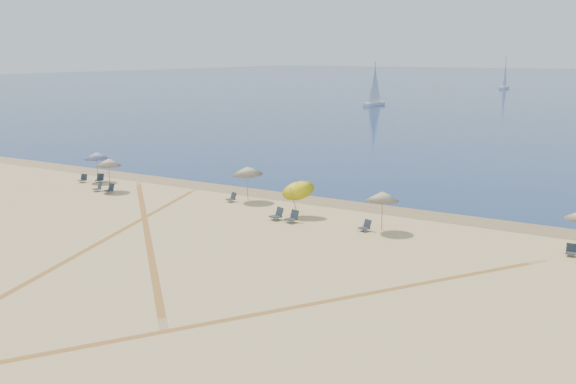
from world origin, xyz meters
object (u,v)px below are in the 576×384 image
(umbrella_4, at_px, (383,196))
(chair_0, at_px, (83,179))
(umbrella_1, at_px, (109,162))
(chair_2, at_px, (98,187))
(chair_5, at_px, (277,214))
(umbrella_2, at_px, (248,170))
(sailboat_1, at_px, (375,92))
(umbrella_0, at_px, (97,155))
(sailboat_2, at_px, (505,79))
(chair_1, at_px, (100,178))
(chair_8, at_px, (571,250))
(chair_7, at_px, (366,226))
(chair_4, at_px, (232,198))
(chair_3, at_px, (110,189))
(umbrella_3, at_px, (297,187))
(chair_6, at_px, (293,217))

(umbrella_4, height_order, chair_0, umbrella_4)
(umbrella_1, height_order, chair_2, umbrella_1)
(umbrella_1, bearing_deg, chair_5, -3.49)
(umbrella_2, distance_m, sailboat_1, 84.43)
(umbrella_2, height_order, umbrella_4, umbrella_2)
(umbrella_0, height_order, sailboat_2, sailboat_2)
(chair_1, relative_size, sailboat_1, 0.10)
(chair_0, xyz_separation_m, chair_8, (35.67, -0.60, -0.01))
(umbrella_1, distance_m, chair_7, 20.87)
(umbrella_0, distance_m, umbrella_4, 25.08)
(chair_0, bearing_deg, chair_1, 16.72)
(sailboat_1, bearing_deg, chair_4, -64.25)
(chair_3, xyz_separation_m, sailboat_1, (-16.56, 83.35, 2.21))
(chair_2, bearing_deg, chair_7, 19.65)
(sailboat_1, bearing_deg, chair_0, -73.67)
(umbrella_3, height_order, umbrella_4, umbrella_3)
(umbrella_0, relative_size, sailboat_2, 0.27)
(chair_1, height_order, chair_4, chair_1)
(umbrella_1, xyz_separation_m, chair_2, (-0.55, -0.63, -1.83))
(chair_5, height_order, chair_7, chair_5)
(chair_7, bearing_deg, chair_0, -160.31)
(chair_2, bearing_deg, chair_5, 18.24)
(chair_4, bearing_deg, umbrella_2, 71.65)
(umbrella_4, distance_m, sailboat_1, 90.69)
(umbrella_0, bearing_deg, sailboat_2, 92.17)
(chair_0, bearing_deg, chair_2, -42.22)
(umbrella_4, relative_size, chair_3, 3.28)
(umbrella_4, bearing_deg, chair_0, 177.60)
(sailboat_2, bearing_deg, chair_4, -83.43)
(chair_3, distance_m, chair_6, 15.60)
(umbrella_3, xyz_separation_m, chair_4, (-5.78, 1.06, -1.54))
(umbrella_2, xyz_separation_m, chair_5, (4.56, -3.44, -1.76))
(umbrella_2, height_order, chair_1, umbrella_2)
(chair_1, xyz_separation_m, sailboat_2, (-6.24, 153.21, 2.40))
(chair_3, bearing_deg, chair_1, 153.17)
(chair_1, distance_m, chair_5, 18.39)
(umbrella_1, bearing_deg, sailboat_2, 93.43)
(umbrella_0, distance_m, chair_7, 24.47)
(chair_3, distance_m, sailboat_1, 85.01)
(chair_4, xyz_separation_m, sailboat_2, (-19.15, 153.44, 2.41))
(umbrella_2, bearing_deg, chair_2, -164.16)
(umbrella_4, height_order, chair_1, umbrella_4)
(umbrella_1, height_order, chair_4, umbrella_1)
(chair_0, bearing_deg, umbrella_2, -10.43)
(umbrella_0, distance_m, sailboat_2, 153.10)
(chair_1, relative_size, sailboat_2, 0.09)
(chair_2, height_order, sailboat_1, sailboat_1)
(chair_0, bearing_deg, umbrella_1, -31.40)
(chair_0, bearing_deg, sailboat_2, 76.21)
(umbrella_0, relative_size, chair_6, 2.80)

